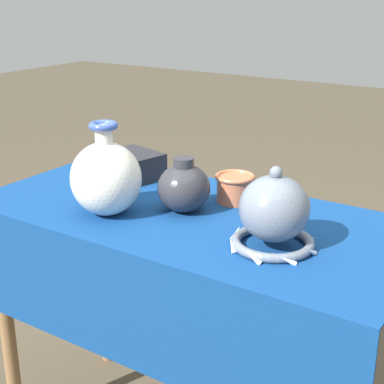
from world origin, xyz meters
name	(u,v)px	position (x,y,z in m)	size (l,w,h in m)	color
display_table	(186,250)	(0.00, -0.02, 0.68)	(1.16, 0.57, 0.79)	olive
vase_tall_bulbous	(106,177)	(-0.18, -0.13, 0.89)	(0.18, 0.18, 0.24)	white
vase_dome_bell	(274,214)	(0.28, -0.08, 0.87)	(0.20, 0.20, 0.20)	slate
mosaic_tile_box	(134,165)	(-0.31, 0.15, 0.83)	(0.19, 0.16, 0.08)	#232328
cup_wide_terracotta	(235,187)	(0.06, 0.13, 0.83)	(0.11, 0.11, 0.08)	#BC6642
jar_round_charcoal	(183,188)	(-0.02, 0.00, 0.85)	(0.14, 0.14, 0.15)	#2D2D33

